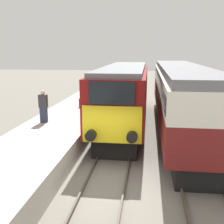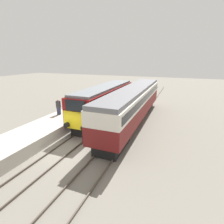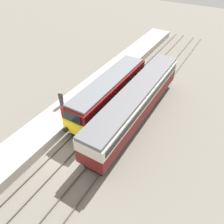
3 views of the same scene
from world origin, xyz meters
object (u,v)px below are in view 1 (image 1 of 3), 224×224
Objects in this scene: locomotive at (125,94)px; person_on_platform at (43,107)px; luggage_crate at (85,102)px; passenger_carriage at (180,91)px.

locomotive is 7.48× the size of person_on_platform.
locomotive is 3.14m from luggage_crate.
person_on_platform is at bearing -139.99° from locomotive.
passenger_carriage is (3.40, -0.12, 0.23)m from locomotive.
luggage_crate is at bearing 168.85° from passenger_carriage.
person_on_platform reaches higher than luggage_crate.
passenger_carriage is 6.43m from luggage_crate.
locomotive is at bearing 177.93° from passenger_carriage.
person_on_platform is at bearing -156.31° from passenger_carriage.
luggage_crate is (-6.22, 1.23, -1.05)m from passenger_carriage.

